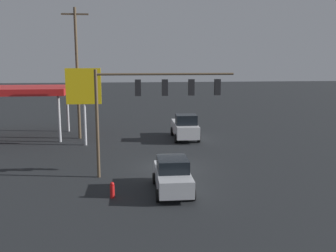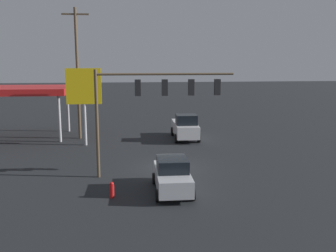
{
  "view_description": "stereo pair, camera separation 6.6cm",
  "coord_description": "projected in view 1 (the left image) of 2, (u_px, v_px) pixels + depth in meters",
  "views": [
    {
      "loc": [
        3.06,
        24.56,
        7.25
      ],
      "look_at": [
        0.0,
        -2.0,
        2.53
      ],
      "focal_mm": 40.0,
      "sensor_mm": 36.0,
      "label": 1
    },
    {
      "loc": [
        3.0,
        24.56,
        7.25
      ],
      "look_at": [
        0.0,
        -2.0,
        2.53
      ],
      "focal_mm": 40.0,
      "sensor_mm": 36.0,
      "label": 2
    }
  ],
  "objects": [
    {
      "name": "ground_plane",
      "position": [
        171.0,
        167.0,
        25.63
      ],
      "size": [
        200.0,
        200.0,
        0.0
      ],
      "primitive_type": "plane",
      "color": "black"
    },
    {
      "name": "traffic_signal_assembly",
      "position": [
        154.0,
        95.0,
        23.01
      ],
      "size": [
        8.58,
        0.43,
        6.7
      ],
      "color": "brown",
      "rests_on": "ground"
    },
    {
      "name": "utility_pole",
      "position": [
        77.0,
        71.0,
        34.03
      ],
      "size": [
        2.4,
        0.26,
        11.87
      ],
      "color": "brown",
      "rests_on": "ground"
    },
    {
      "name": "gas_station_canopy",
      "position": [
        12.0,
        91.0,
        34.82
      ],
      "size": [
        10.41,
        6.36,
        4.78
      ],
      "color": "red",
      "rests_on": "ground"
    },
    {
      "name": "price_sign",
      "position": [
        84.0,
        89.0,
        31.49
      ],
      "size": [
        2.93,
        0.27,
        6.58
      ],
      "color": "#B7B7BC",
      "rests_on": "ground"
    },
    {
      "name": "pickup_parked",
      "position": [
        185.0,
        127.0,
        34.61
      ],
      "size": [
        2.36,
        5.25,
        2.4
      ],
      "rotation": [
        0.0,
        0.0,
        1.55
      ],
      "color": "silver",
      "rests_on": "ground"
    },
    {
      "name": "sedan_far",
      "position": [
        173.0,
        175.0,
        20.75
      ],
      "size": [
        2.12,
        4.43,
        1.93
      ],
      "rotation": [
        0.0,
        0.0,
        1.55
      ],
      "color": "silver",
      "rests_on": "ground"
    },
    {
      "name": "fire_hydrant",
      "position": [
        112.0,
        190.0,
        19.88
      ],
      "size": [
        0.24,
        0.24,
        0.88
      ],
      "color": "red",
      "rests_on": "ground"
    }
  ]
}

